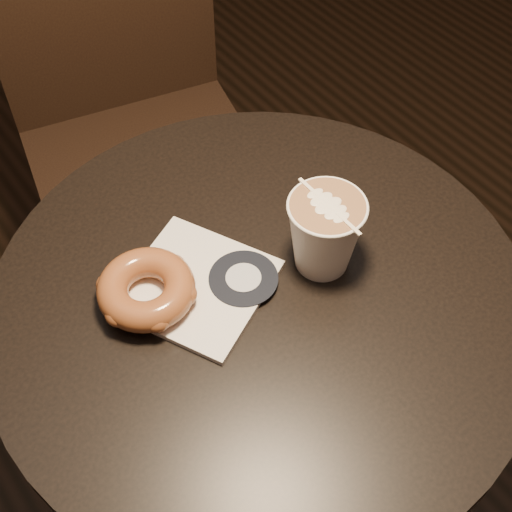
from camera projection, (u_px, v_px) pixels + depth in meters
The scene contains 5 objects.
cafe_table at pixel (260, 369), 1.07m from camera, with size 0.70×0.70×0.75m.
chair at pixel (125, 89), 1.38m from camera, with size 0.52×0.52×1.09m.
pastry_bag at pixel (196, 286), 0.91m from camera, with size 0.17×0.17×0.01m, color silver.
doughnut at pixel (146, 289), 0.88m from camera, with size 0.12×0.12×0.04m, color brown.
latte_cup at pixel (324, 235), 0.90m from camera, with size 0.10×0.10×0.11m, color white, non-canonical shape.
Camera 1 is at (-0.32, -0.42, 1.50)m, focal length 50.00 mm.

